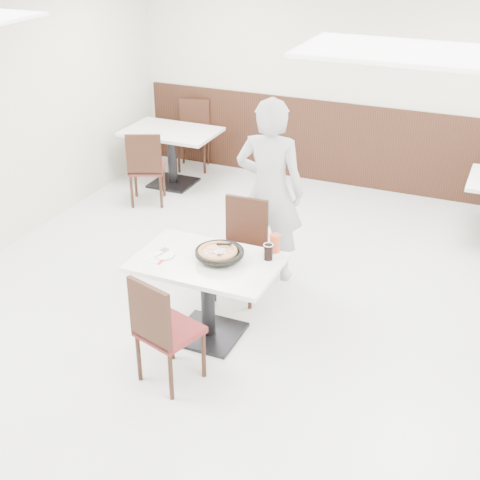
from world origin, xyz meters
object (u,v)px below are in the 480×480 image
at_px(cola_glass, 268,252).
at_px(pizza_pan, 220,255).
at_px(main_table, 208,299).
at_px(bg_chair_left_far, 193,136).
at_px(chair_far, 239,252).
at_px(red_cup, 275,243).
at_px(pizza, 218,253).
at_px(side_plate, 164,255).
at_px(diner_person, 270,191).
at_px(bg_chair_left_near, 147,167).
at_px(bg_table_left, 172,158).
at_px(chair_near, 170,328).

bearing_deg(cola_glass, pizza_pan, -155.28).
bearing_deg(main_table, cola_glass, 25.46).
distance_m(cola_glass, bg_chair_left_far, 4.19).
distance_m(chair_far, red_cup, 0.69).
relative_size(pizza, cola_glass, 2.19).
relative_size(pizza, red_cup, 1.78).
relative_size(main_table, side_plate, 6.83).
relative_size(red_cup, diner_person, 0.09).
distance_m(diner_person, bg_chair_left_near, 2.38).
bearing_deg(bg_table_left, red_cup, -47.02).
relative_size(pizza_pan, diner_person, 0.20).
height_order(cola_glass, bg_table_left, cola_glass).
distance_m(red_cup, bg_chair_left_near, 3.13).
bearing_deg(chair_near, bg_chair_left_far, 131.89).
xyz_separation_m(bg_table_left, bg_chair_left_near, (0.00, -0.65, 0.10)).
bearing_deg(side_plate, pizza_pan, 14.85).
bearing_deg(side_plate, chair_near, -58.39).
xyz_separation_m(side_plate, bg_table_left, (-1.60, 3.04, -0.38)).
bearing_deg(bg_chair_left_near, bg_chair_left_far, 66.80).
bearing_deg(diner_person, red_cup, 107.45).
xyz_separation_m(pizza_pan, bg_table_left, (-2.06, 2.92, -0.42)).
xyz_separation_m(chair_near, bg_table_left, (-1.95, 3.62, -0.10)).
distance_m(pizza, red_cup, 0.50).
height_order(chair_far, pizza_pan, chair_far).
height_order(chair_near, pizza_pan, chair_near).
height_order(bg_table_left, bg_chair_left_far, bg_chair_left_far).
height_order(cola_glass, diner_person, diner_person).
bearing_deg(bg_chair_left_far, bg_chair_left_near, 72.72).
relative_size(side_plate, bg_chair_left_near, 0.19).
bearing_deg(bg_chair_left_near, side_plate, -80.22).
relative_size(pizza, bg_chair_left_far, 0.30).
bearing_deg(pizza, main_table, -148.10).
height_order(cola_glass, bg_chair_left_near, bg_chair_left_near).
bearing_deg(red_cup, main_table, -141.52).
distance_m(main_table, bg_table_left, 3.56).
xyz_separation_m(pizza, bg_chair_left_far, (-2.05, 3.56, -0.34)).
relative_size(side_plate, bg_chair_left_far, 0.19).
distance_m(chair_near, cola_glass, 1.04).
bearing_deg(side_plate, pizza, 15.11).
height_order(chair_near, pizza, chair_near).
bearing_deg(pizza_pan, bg_table_left, 125.17).
distance_m(bg_table_left, bg_chair_left_far, 0.65).
xyz_separation_m(pizza, diner_person, (0.01, 1.16, 0.11)).
bearing_deg(pizza_pan, bg_chair_left_far, 120.17).
relative_size(chair_near, chair_far, 1.00).
xyz_separation_m(cola_glass, bg_chair_left_far, (-2.44, 3.39, -0.34)).
relative_size(pizza_pan, side_plate, 2.08).
distance_m(cola_glass, bg_chair_left_near, 3.22).
relative_size(pizza_pan, bg_chair_left_far, 0.38).
height_order(diner_person, bg_chair_left_near, diner_person).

